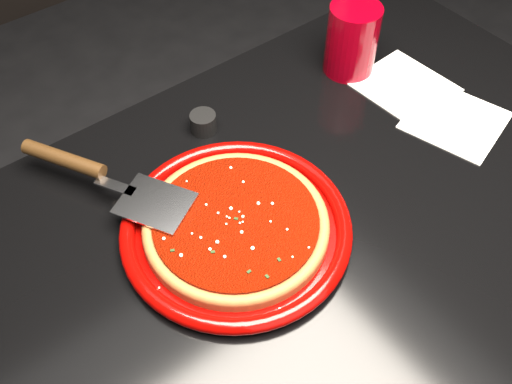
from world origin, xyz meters
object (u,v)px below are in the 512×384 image
plate (236,227)px  pizza_server (107,177)px  cup (352,40)px  table (301,337)px  ramekin (203,123)px

plate → pizza_server: pizza_server is taller
plate → pizza_server: bearing=122.2°
cup → table: bearing=-140.5°
table → pizza_server: bearing=131.4°
pizza_server → ramekin: bearing=-19.8°
table → cup: bearing=39.5°
ramekin → cup: bearing=-5.7°
pizza_server → cup: bearing=-29.0°
table → pizza_server: size_ratio=3.46×
plate → ramekin: ramekin is taller
cup → plate: bearing=-155.9°
plate → cup: (0.39, 0.18, 0.05)m
ramekin → table: bearing=-86.5°
table → plate: bearing=147.3°
plate → ramekin: size_ratio=7.62×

